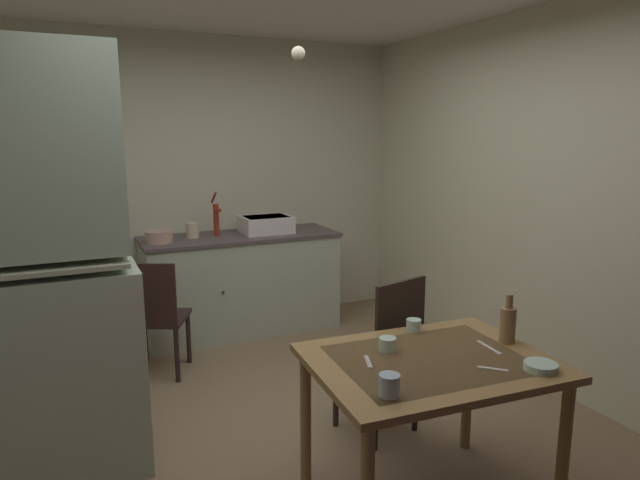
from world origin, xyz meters
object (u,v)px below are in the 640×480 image
Objects in this scene: hutch_cabinet at (29,288)px; mixing_bowl_counter at (159,237)px; chair_by_counter at (156,315)px; hand_pump at (216,217)px; glass_bottle at (508,323)px; mug_dark at (389,385)px; sink_basin at (266,224)px; dining_table at (429,378)px; chair_far_side at (385,355)px; serving_bowl_wide at (541,367)px.

hutch_cabinet reaches higher than mixing_bowl_counter.
hutch_cabinet is 2.49× the size of chair_by_counter.
hand_pump is at bearing 47.45° from chair_by_counter.
hand_pump reaches higher than glass_bottle.
mug_dark is 0.36× the size of glass_bottle.
sink_basin is 0.38× the size of dining_table.
chair_by_counter is at bearing -148.62° from sink_basin.
dining_table is 2.24m from chair_by_counter.
chair_far_side is 10.95× the size of mug_dark.
hutch_cabinet is at bearing -137.20° from sink_basin.
serving_bowl_wide is at bearing -61.00° from chair_by_counter.
serving_bowl_wide is at bearing -108.22° from glass_bottle.
mixing_bowl_counter is (-0.51, -0.10, -0.12)m from hand_pump.
sink_basin is 0.45m from hand_pump.
hand_pump is (1.39, 1.74, 0.03)m from hutch_cabinet.
glass_bottle is (1.40, -2.03, 0.38)m from chair_by_counter.
chair_far_side reaches higher than dining_table.
sink_basin is 1.13× the size of hand_pump.
mug_dark is (-0.37, -0.23, 0.14)m from dining_table.
glass_bottle is at bearing 71.78° from serving_bowl_wide.
chair_far_side reaches higher than chair_by_counter.
dining_table is 4.64× the size of glass_bottle.
chair_far_side is 3.92× the size of glass_bottle.
hand_pump is 2.23m from chair_far_side.
chair_by_counter is (-0.66, -0.72, -0.59)m from hand_pump.
dining_table is 1.30× the size of chair_by_counter.
hutch_cabinet reaches higher than chair_far_side.
hand_pump is 1.14m from chair_by_counter.
chair_by_counter is 3.57× the size of glass_bottle.
mug_dark is at bearing -91.74° from hand_pump.
hutch_cabinet is 2.43m from serving_bowl_wide.
dining_table is at bearing -104.24° from chair_far_side.
hand_pump reaches higher than serving_bowl_wide.
chair_by_counter reaches higher than mug_dark.
serving_bowl_wide is (0.20, -0.95, 0.27)m from chair_far_side.
serving_bowl_wide is (0.20, -3.01, -0.19)m from sink_basin.
sink_basin reaches higher than dining_table.
chair_by_counter is 2.49m from glass_bottle.
mixing_bowl_counter is (-0.95, -0.05, -0.03)m from sink_basin.
hutch_cabinet is 2.49m from sink_basin.
mug_dark is at bearing -148.00° from dining_table.
sink_basin reaches higher than serving_bowl_wide.
chair_by_counter is at bearing -103.41° from mixing_bowl_counter.
chair_far_side is (0.44, -2.11, -0.55)m from hand_pump.
hutch_cabinet reaches higher than glass_bottle.
glass_bottle is (0.31, -0.63, 0.35)m from chair_far_side.
dining_table is at bearing 32.00° from mug_dark.
dining_table is at bearing -93.56° from sink_basin.
glass_bottle is (0.47, 0.01, 0.20)m from dining_table.
mug_dark is (-0.09, -2.98, -0.26)m from hand_pump.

